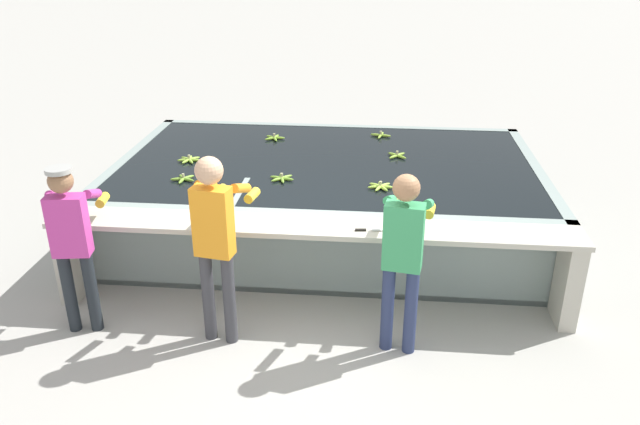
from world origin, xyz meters
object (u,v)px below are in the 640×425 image
object	(u,v)px
banana_bunch_floating_0	(183,179)
banana_bunch_floating_4	(381,135)
banana_bunch_floating_1	(189,160)
banana_bunch_floating_6	(380,186)
banana_bunch_floating_3	(274,138)
worker_2	(403,248)
banana_bunch_floating_2	(282,178)
worker_1	(215,233)
banana_bunch_floating_5	(397,155)
worker_0	(72,235)
knife_0	(368,230)

from	to	relation	value
banana_bunch_floating_0	banana_bunch_floating_4	world-z (taller)	same
banana_bunch_floating_0	banana_bunch_floating_1	bearing A→B (deg)	100.71
banana_bunch_floating_0	banana_bunch_floating_6	distance (m)	2.14
banana_bunch_floating_1	banana_bunch_floating_3	distance (m)	1.28
worker_2	banana_bunch_floating_2	bearing A→B (deg)	127.03
banana_bunch_floating_3	banana_bunch_floating_6	size ratio (longest dim) A/B	0.99
worker_1	banana_bunch_floating_6	xyz separation A→B (m)	(1.38, 1.55, -0.14)
banana_bunch_floating_4	banana_bunch_floating_5	distance (m)	0.84
worker_2	banana_bunch_floating_1	xyz separation A→B (m)	(-2.46, 2.19, -0.07)
banana_bunch_floating_5	banana_bunch_floating_4	bearing A→B (deg)	103.89
worker_2	banana_bunch_floating_5	bearing A→B (deg)	90.12
banana_bunch_floating_3	worker_1	bearing A→B (deg)	-89.60
worker_1	banana_bunch_floating_6	bearing A→B (deg)	48.32
worker_0	banana_bunch_floating_3	xyz separation A→B (m)	(1.27, 3.11, -0.04)
banana_bunch_floating_1	banana_bunch_floating_5	size ratio (longest dim) A/B	1.19
knife_0	banana_bunch_floating_0	bearing A→B (deg)	151.98
worker_2	knife_0	world-z (taller)	worker_2
banana_bunch_floating_3	banana_bunch_floating_5	size ratio (longest dim) A/B	1.18
banana_bunch_floating_0	banana_bunch_floating_2	world-z (taller)	same
worker_0	banana_bunch_floating_5	world-z (taller)	worker_0
banana_bunch_floating_5	banana_bunch_floating_6	world-z (taller)	same
worker_0	banana_bunch_floating_3	distance (m)	3.36
banana_bunch_floating_4	banana_bunch_floating_6	size ratio (longest dim) A/B	1.00
banana_bunch_floating_2	worker_0	bearing A→B (deg)	-133.99
banana_bunch_floating_0	banana_bunch_floating_2	xyz separation A→B (m)	(1.07, 0.12, -0.00)
worker_0	banana_bunch_floating_4	distance (m)	4.29
banana_bunch_floating_1	banana_bunch_floating_4	world-z (taller)	same
banana_bunch_floating_5	banana_bunch_floating_6	bearing A→B (deg)	-100.53
worker_2	banana_bunch_floating_4	world-z (taller)	worker_2
banana_bunch_floating_0	banana_bunch_floating_3	bearing A→B (deg)	64.82
banana_bunch_floating_2	banana_bunch_floating_5	xyz separation A→B (m)	(1.27, 0.89, 0.00)
worker_2	banana_bunch_floating_3	xyz separation A→B (m)	(-1.60, 3.15, -0.07)
banana_bunch_floating_3	banana_bunch_floating_5	distance (m)	1.69
banana_bunch_floating_3	worker_2	bearing A→B (deg)	-63.08
worker_0	banana_bunch_floating_0	distance (m)	1.62
worker_0	banana_bunch_floating_2	bearing A→B (deg)	46.01
banana_bunch_floating_3	banana_bunch_floating_5	world-z (taller)	same
worker_1	banana_bunch_floating_0	world-z (taller)	worker_1
banana_bunch_floating_4	knife_0	size ratio (longest dim) A/B	0.80
banana_bunch_floating_2	banana_bunch_floating_6	size ratio (longest dim) A/B	1.00
banana_bunch_floating_3	banana_bunch_floating_6	xyz separation A→B (m)	(1.40, -1.60, -0.00)
worker_0	worker_2	bearing A→B (deg)	-0.68
worker_2	banana_bunch_floating_0	world-z (taller)	worker_2
banana_bunch_floating_3	banana_bunch_floating_6	distance (m)	2.13
banana_bunch_floating_3	banana_bunch_floating_4	world-z (taller)	same
worker_0	banana_bunch_floating_0	bearing A→B (deg)	70.93
worker_2	banana_bunch_floating_6	world-z (taller)	worker_2
banana_bunch_floating_2	banana_bunch_floating_4	world-z (taller)	same
worker_1	knife_0	bearing A→B (deg)	20.60
worker_0	worker_2	world-z (taller)	worker_2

